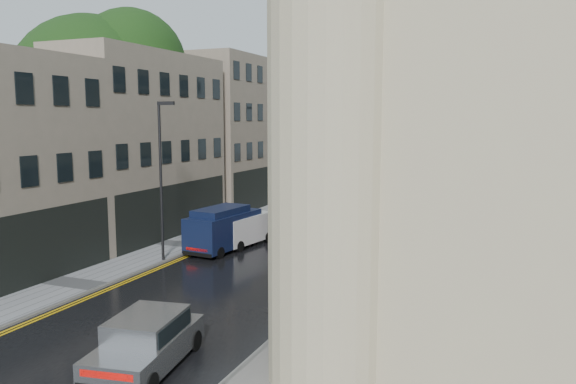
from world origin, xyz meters
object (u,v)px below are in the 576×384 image
Objects in this scene: tree_near at (92,123)px; navy_van at (191,232)px; lamp_post_far at (306,155)px; cream_bus at (292,222)px; white_van at (216,232)px; white_lorry at (367,195)px; lamp_post_near at (161,182)px; tree_far at (205,131)px; silver_hatchback at (90,360)px; pedestrian at (223,217)px.

tree_near is 10.40m from navy_van.
tree_near is 1.72× the size of lamp_post_far.
cream_bus is 1.30× the size of lamp_post_far.
lamp_post_far is at bearing 102.56° from white_van.
white_lorry is 16.51m from lamp_post_near.
lamp_post_near is 0.97× the size of lamp_post_far.
white_lorry is (14.30, -2.32, -4.34)m from tree_far.
silver_hatchback is at bearing -92.97° from white_lorry.
tree_far is at bearing 107.89° from lamp_post_near.
lamp_post_far is (-0.74, 19.60, 2.90)m from navy_van.
white_lorry is 1.78× the size of white_van.
lamp_post_far is at bearing 84.79° from lamp_post_near.
tree_near is 9.86m from pedestrian.
white_lorry reaches higher than white_van.
tree_near is at bearing 145.99° from lamp_post_near.
pedestrian reaches higher than silver_hatchback.
white_van is (-3.83, -1.85, -0.53)m from cream_bus.
tree_far is 2.92× the size of silver_hatchback.
white_van is (-5.75, -11.28, -0.96)m from white_lorry.
pedestrian is at bearing 122.90° from white_van.
navy_van is 0.60× the size of lamp_post_far.
lamp_post_far is at bearing 109.45° from cream_bus.
white_lorry reaches higher than navy_van.
silver_hatchback is at bearing -72.53° from lamp_post_far.
white_lorry is at bearing 79.57° from silver_hatchback.
lamp_post_near reaches higher than pedestrian.
white_lorry is 1.46× the size of navy_van.
tree_far is at bearing 88.68° from tree_near.
tree_near reaches higher than lamp_post_far.
lamp_post_near is 21.38m from lamp_post_far.
white_lorry is 10.42m from pedestrian.
tree_near is 3.48× the size of white_van.
tree_far reaches higher than cream_bus.
pedestrian is at bearing 100.24° from silver_hatchback.
cream_bus is 16.93m from lamp_post_far.
white_lorry is 27.05m from silver_hatchback.
white_van reaches higher than pedestrian.
pedestrian is at bearing 158.87° from cream_bus.
tree_far reaches higher than silver_hatchback.
tree_near is 13.88m from cream_bus.
lamp_post_near is (7.50, -17.21, -2.17)m from tree_far.
tree_far is 18.90m from lamp_post_near.
white_van is at bearing 81.04° from navy_van.
lamp_post_near reaches higher than silver_hatchback.
tree_far is 8.69m from lamp_post_far.
white_lorry is at bearing 59.79° from lamp_post_near.
silver_hatchback is 14.96m from navy_van.
cream_bus is at bearing -65.40° from lamp_post_far.
tree_far is 1.54× the size of lamp_post_far.
silver_hatchback is (-0.78, -27.02, -1.07)m from white_lorry.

